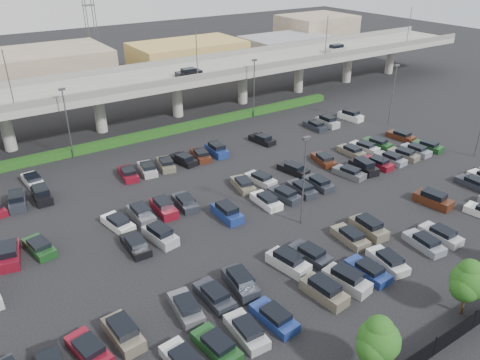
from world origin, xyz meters
name	(u,v)px	position (x,y,z in m)	size (l,w,h in m)	color
ground	(259,194)	(0.00, 0.00, 0.00)	(280.00, 280.00, 0.00)	black
overpass	(148,82)	(-0.21, 31.99, 6.97)	(150.00, 13.00, 15.80)	gray
hedge	(170,130)	(0.00, 25.00, 0.55)	(66.00, 1.60, 1.10)	#183D12
fence	(466,326)	(-0.05, -28.00, 0.90)	(70.00, 0.10, 2.00)	black
tree_row	(461,287)	(0.70, -26.53, 3.52)	(65.07, 3.66, 5.94)	#332316
parked_cars	(272,207)	(-1.16, -4.24, 0.61)	(63.10, 41.63, 1.67)	#525459
light_poles	(221,150)	(-4.13, 2.00, 6.24)	(66.90, 48.38, 10.30)	#4C4D51
distant_buildings	(148,59)	(12.38, 61.81, 3.74)	(138.00, 24.00, 9.00)	gray
comm_tower	(88,2)	(4.00, 74.00, 15.61)	(2.40, 2.40, 30.00)	#4C4D51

